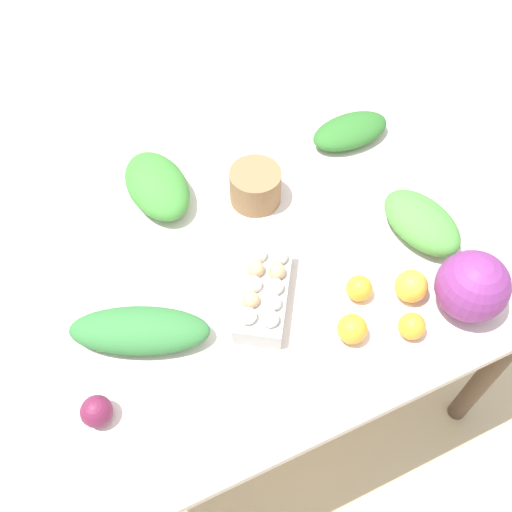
% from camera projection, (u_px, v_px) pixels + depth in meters
% --- Properties ---
extents(ground_plane, '(8.00, 8.00, 0.00)m').
position_uv_depth(ground_plane, '(256.00, 373.00, 2.14)').
color(ground_plane, '#C6B289').
extents(dining_table, '(1.31, 1.00, 0.75)m').
position_uv_depth(dining_table, '(256.00, 279.00, 1.60)').
color(dining_table, silver).
rests_on(dining_table, ground_plane).
extents(cabbage_purple, '(0.18, 0.18, 0.18)m').
position_uv_depth(cabbage_purple, '(472.00, 286.00, 1.37)').
color(cabbage_purple, '#7A2D75').
rests_on(cabbage_purple, dining_table).
extents(egg_carton, '(0.24, 0.29, 0.09)m').
position_uv_depth(egg_carton, '(264.00, 291.00, 1.42)').
color(egg_carton, '#B7B7B2').
rests_on(egg_carton, dining_table).
extents(paper_bag, '(0.15, 0.15, 0.11)m').
position_uv_depth(paper_bag, '(255.00, 186.00, 1.60)').
color(paper_bag, olive).
rests_on(paper_bag, dining_table).
extents(greens_bunch_beet_tops, '(0.36, 0.26, 0.08)m').
position_uv_depth(greens_bunch_beet_tops, '(140.00, 330.00, 1.36)').
color(greens_bunch_beet_tops, '#337538').
rests_on(greens_bunch_beet_tops, dining_table).
extents(greens_bunch_scallion, '(0.26, 0.14, 0.07)m').
position_uv_depth(greens_bunch_scallion, '(350.00, 131.00, 1.75)').
color(greens_bunch_scallion, '#2D6B28').
rests_on(greens_bunch_scallion, dining_table).
extents(greens_bunch_chard, '(0.18, 0.28, 0.10)m').
position_uv_depth(greens_bunch_chard, '(157.00, 186.00, 1.61)').
color(greens_bunch_chard, '#3D8433').
rests_on(greens_bunch_chard, dining_table).
extents(greens_bunch_kale, '(0.19, 0.27, 0.09)m').
position_uv_depth(greens_bunch_kale, '(422.00, 222.00, 1.54)').
color(greens_bunch_kale, '#4C933D').
rests_on(greens_bunch_kale, dining_table).
extents(beet_root, '(0.07, 0.07, 0.07)m').
position_uv_depth(beet_root, '(97.00, 411.00, 1.25)').
color(beet_root, maroon).
rests_on(beet_root, dining_table).
extents(orange_0, '(0.08, 0.08, 0.08)m').
position_uv_depth(orange_0, '(411.00, 286.00, 1.43)').
color(orange_0, '#F9A833').
rests_on(orange_0, dining_table).
extents(orange_1, '(0.07, 0.07, 0.07)m').
position_uv_depth(orange_1, '(359.00, 288.00, 1.43)').
color(orange_1, orange).
rests_on(orange_1, dining_table).
extents(orange_2, '(0.07, 0.07, 0.07)m').
position_uv_depth(orange_2, '(352.00, 329.00, 1.36)').
color(orange_2, orange).
rests_on(orange_2, dining_table).
extents(orange_3, '(0.07, 0.07, 0.07)m').
position_uv_depth(orange_3, '(412.00, 326.00, 1.37)').
color(orange_3, orange).
rests_on(orange_3, dining_table).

